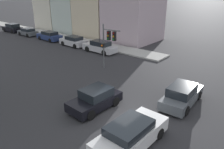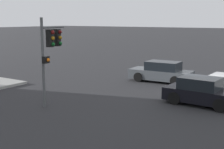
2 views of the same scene
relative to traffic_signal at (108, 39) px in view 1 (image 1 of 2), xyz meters
name	(u,v)px [view 1 (image 1 of 2)]	position (x,y,z in m)	size (l,w,h in m)	color
ground_plane	(121,116)	(-6.23, -6.43, -3.11)	(300.00, 300.00, 0.00)	#28282B
sidewalk_strip	(27,29)	(6.77, 27.14, -3.03)	(2.99, 60.00, 0.18)	#9E9E99
rowhouse_backdrop	(93,2)	(12.33, 14.16, 2.42)	(8.16, 25.29, 11.69)	#B29EA8
traffic_signal	(108,39)	(0.00, 0.00, 0.00)	(0.76, 2.05, 4.54)	#515456
crossing_car_0	(131,134)	(-8.22, -8.56, -2.42)	(4.72, 2.07, 1.44)	silver
crossing_car_1	(182,95)	(-2.18, -8.78, -2.41)	(4.54, 2.02, 1.49)	#4C5156
crossing_car_2	(95,99)	(-6.56, -4.39, -2.43)	(3.94, 2.05, 1.45)	black
parked_car_0	(100,47)	(4.10, 4.99, -2.40)	(1.83, 4.72, 1.51)	#B7B7BC
parked_car_1	(73,41)	(4.10, 10.16, -2.43)	(1.94, 4.25, 1.41)	#B7B7BC
parked_car_2	(49,36)	(4.12, 15.97, -2.44)	(1.99, 4.68, 1.40)	navy
parked_car_3	(28,32)	(3.85, 21.93, -2.49)	(1.96, 3.95, 1.28)	#4C5156
parked_car_4	(13,28)	(3.92, 27.39, -2.39)	(2.10, 4.46, 1.54)	black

